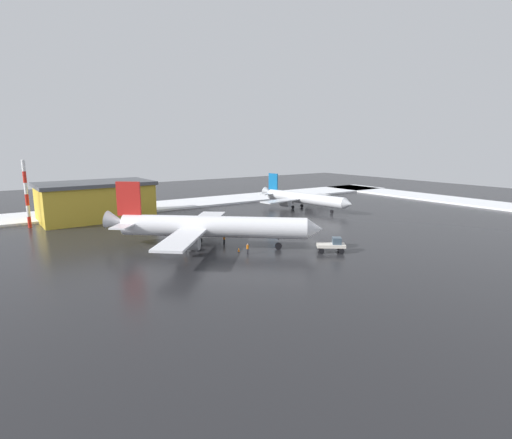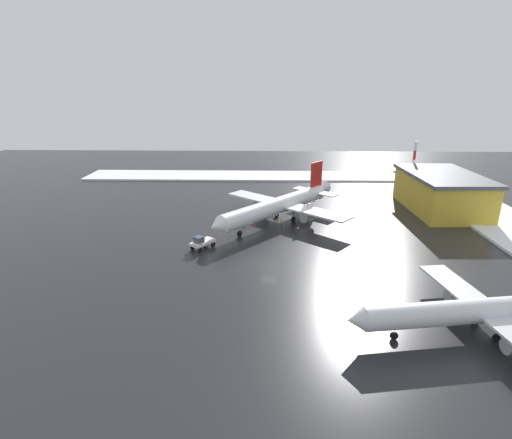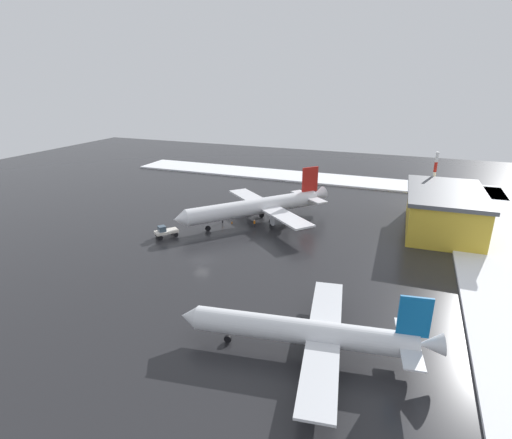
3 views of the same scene
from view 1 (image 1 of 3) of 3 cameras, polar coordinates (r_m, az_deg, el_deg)
The scene contains 13 objects.
ground_plane at distance 80.03m, azimuth 8.19°, elevation -1.99°, with size 240.00×240.00×0.00m, color #232326.
snow_bank_far at distance 120.88m, azimuth -8.06°, elevation 2.47°, with size 152.00×16.00×0.51m, color white.
snow_bank_left at distance 134.20m, azimuth 29.77°, elevation 1.97°, with size 14.00×116.00×0.51m, color white.
airplane_far_rear at distance 68.37m, azimuth -6.84°, elevation -0.98°, with size 30.80×28.60×11.18m.
airplane_parked_starboard at distance 109.04m, azimuth 6.68°, elevation 3.06°, with size 25.39×30.44×9.05m.
pushback_tug at distance 66.63m, azimuth 10.87°, elevation -3.54°, with size 4.99×4.55×2.50m.
ground_crew_by_nose_gear at distance 64.50m, azimuth -1.21°, elevation -4.11°, with size 0.36×0.36×1.71m.
ground_crew_beside_wing at distance 66.40m, azimuth -9.98°, elevation -3.84°, with size 0.36×0.36×1.71m.
ground_crew_mid_apron at distance 71.00m, azimuth -4.58°, elevation -2.75°, with size 0.36×0.36×1.71m.
antenna_mast at distance 96.33m, azimuth -29.96°, elevation 3.16°, with size 0.70×0.70×14.30m.
cargo_hangar at distance 100.75m, azimuth -21.91°, elevation 2.54°, with size 25.37×15.62×8.80m.
traffic_cone_near_nose at distance 66.29m, azimuth -2.48°, elevation -4.33°, with size 0.36×0.36×0.55m, color orange.
traffic_cone_mid_line at distance 73.45m, azimuth -10.19°, elevation -2.99°, with size 0.36×0.36×0.55m, color orange.
Camera 1 is at (53.17, 57.17, 17.60)m, focal length 28.00 mm.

